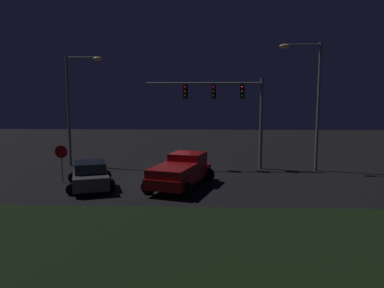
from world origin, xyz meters
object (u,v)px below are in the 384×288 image
pickup_truck (182,169)px  street_lamp_right (311,92)px  street_lamp_left (75,97)px  car_sedan (90,175)px  traffic_signal_gantry (227,101)px  stop_sign (61,157)px

pickup_truck → street_lamp_right: size_ratio=0.65×
pickup_truck → street_lamp_right: 10.86m
pickup_truck → street_lamp_left: 11.29m
car_sedan → street_lamp_left: size_ratio=0.58×
street_lamp_left → street_lamp_right: size_ratio=0.93×
traffic_signal_gantry → street_lamp_right: 5.72m
car_sedan → street_lamp_right: street_lamp_right is taller
pickup_truck → stop_sign: (-7.21, 0.78, 0.56)m
pickup_truck → car_sedan: (-5.08, -0.47, -0.26)m
car_sedan → street_lamp_right: bearing=-88.0°
car_sedan → stop_sign: 2.61m
car_sedan → street_lamp_right: size_ratio=0.54×
pickup_truck → street_lamp_right: (8.54, 4.97, 4.50)m
pickup_truck → car_sedan: 5.10m
car_sedan → stop_sign: bearing=39.8°
street_lamp_right → stop_sign: bearing=-165.1°
traffic_signal_gantry → street_lamp_left: street_lamp_left is taller
pickup_truck → traffic_signal_gantry: (2.87, 5.51, 3.90)m
traffic_signal_gantry → stop_sign: bearing=-154.8°
traffic_signal_gantry → street_lamp_left: (-11.23, 0.83, 0.27)m
traffic_signal_gantry → stop_sign: size_ratio=3.73×
traffic_signal_gantry → car_sedan: bearing=-143.0°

